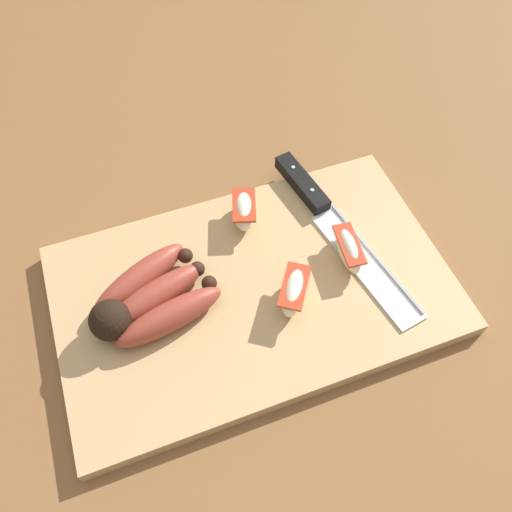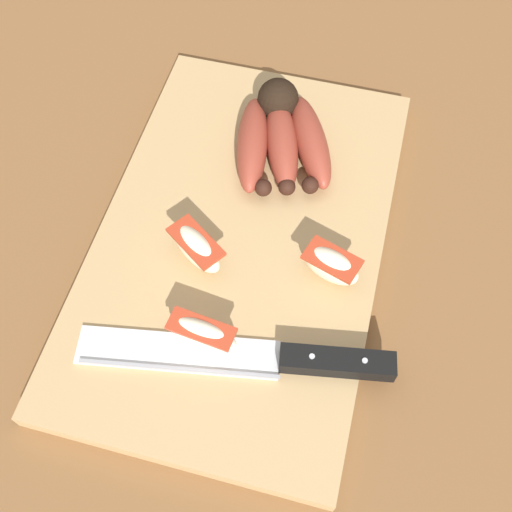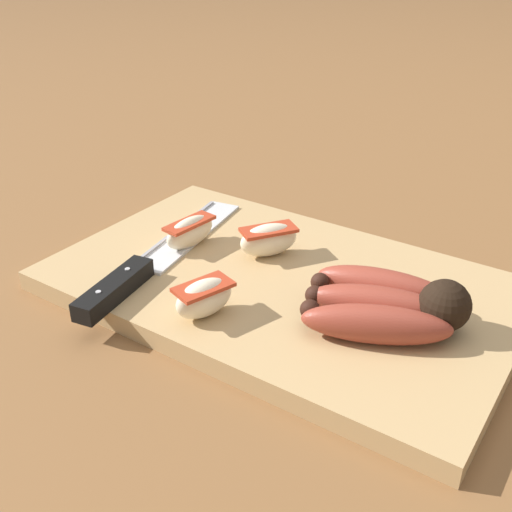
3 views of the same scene
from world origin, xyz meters
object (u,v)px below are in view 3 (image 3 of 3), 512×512
banana_bunch (389,305)px  apple_wedge_middle (204,297)px  chefs_knife (143,268)px  apple_wedge_far (269,239)px  apple_wedge_near (190,231)px

banana_bunch → apple_wedge_middle: 0.16m
chefs_knife → apple_wedge_middle: size_ratio=4.55×
banana_bunch → apple_wedge_far: (-0.15, 0.05, 0.00)m
apple_wedge_far → chefs_knife: bearing=-129.1°
chefs_knife → apple_wedge_near: (0.00, 0.07, 0.01)m
apple_wedge_near → apple_wedge_far: bearing=20.4°
apple_wedge_near → apple_wedge_middle: apple_wedge_middle is taller
chefs_knife → apple_wedge_far: bearing=50.9°
apple_wedge_near → banana_bunch: bearing=-3.7°
apple_wedge_middle → chefs_knife: bearing=166.0°
banana_bunch → chefs_knife: bearing=-166.5°
banana_bunch → apple_wedge_middle: size_ratio=2.38×
apple_wedge_near → apple_wedge_far: apple_wedge_far is taller
apple_wedge_far → banana_bunch: bearing=-16.4°
banana_bunch → apple_wedge_middle: bearing=-150.0°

